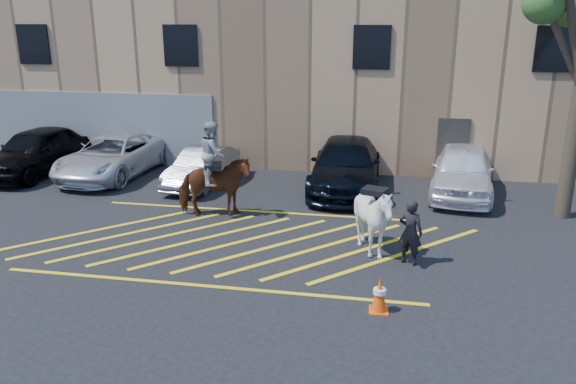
% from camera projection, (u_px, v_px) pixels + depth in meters
% --- Properties ---
extents(ground, '(90.00, 90.00, 0.00)m').
position_uv_depth(ground, '(240.00, 239.00, 14.83)').
color(ground, black).
rests_on(ground, ground).
extents(car_black_suv, '(2.41, 5.18, 1.72)m').
position_uv_depth(car_black_suv, '(37.00, 151.00, 20.82)').
color(car_black_suv, black).
rests_on(car_black_suv, ground).
extents(car_white_pickup, '(2.78, 5.45, 1.48)m').
position_uv_depth(car_white_pickup, '(113.00, 156.00, 20.55)').
color(car_white_pickup, silver).
rests_on(car_white_pickup, ground).
extents(car_silver_sedan, '(1.77, 3.96, 1.26)m').
position_uv_depth(car_silver_sedan, '(202.00, 167.00, 19.43)').
color(car_silver_sedan, gray).
rests_on(car_silver_sedan, ground).
extents(car_blue_suv, '(2.38, 5.62, 1.62)m').
position_uv_depth(car_blue_suv, '(346.00, 165.00, 19.00)').
color(car_blue_suv, black).
rests_on(car_blue_suv, ground).
extents(car_white_suv, '(2.51, 4.97, 1.62)m').
position_uv_depth(car_white_suv, '(463.00, 170.00, 18.32)').
color(car_white_suv, white).
rests_on(car_white_suv, ground).
extents(handler, '(0.68, 0.56, 1.58)m').
position_uv_depth(handler, '(410.00, 232.00, 13.11)').
color(handler, black).
rests_on(handler, ground).
extents(warehouse, '(32.42, 10.20, 7.30)m').
position_uv_depth(warehouse, '(307.00, 63.00, 25.01)').
color(warehouse, tan).
rests_on(warehouse, ground).
extents(hatching_zone, '(12.60, 5.12, 0.01)m').
position_uv_depth(hatching_zone, '(237.00, 243.00, 14.55)').
color(hatching_zone, yellow).
rests_on(hatching_zone, ground).
extents(mounted_bay, '(2.30, 1.47, 2.81)m').
position_uv_depth(mounted_bay, '(214.00, 179.00, 16.21)').
color(mounted_bay, '#592415').
rests_on(mounted_bay, ground).
extents(saddled_white, '(1.95, 2.06, 1.83)m').
position_uv_depth(saddled_white, '(374.00, 219.00, 13.58)').
color(saddled_white, silver).
rests_on(saddled_white, ground).
extents(traffic_cone, '(0.40, 0.40, 0.73)m').
position_uv_depth(traffic_cone, '(379.00, 295.00, 11.05)').
color(traffic_cone, '#FF540A').
rests_on(traffic_cone, ground).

